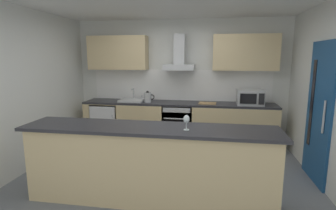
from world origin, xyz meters
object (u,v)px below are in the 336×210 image
(oven, at_px, (178,124))
(sink, at_px, (132,100))
(microwave, at_px, (250,97))
(wine_glass, at_px, (186,120))
(refrigerator, at_px, (108,122))
(chopping_board, at_px, (207,103))
(kettle, at_px, (148,97))
(range_hood, at_px, (179,59))

(oven, bearing_deg, sink, 179.36)
(microwave, distance_m, wine_glass, 2.51)
(microwave, xyz_separation_m, wine_glass, (-1.03, -2.29, 0.05))
(oven, xyz_separation_m, sink, (-0.99, 0.01, 0.47))
(refrigerator, bearing_deg, oven, 0.10)
(oven, xyz_separation_m, chopping_board, (0.59, -0.02, 0.45))
(microwave, bearing_deg, oven, 178.87)
(sink, bearing_deg, wine_glass, -59.52)
(kettle, relative_size, chopping_board, 0.85)
(oven, relative_size, kettle, 2.77)
(refrigerator, height_order, chopping_board, chopping_board)
(range_hood, relative_size, chopping_board, 2.12)
(kettle, height_order, chopping_board, kettle)
(microwave, bearing_deg, kettle, -179.84)
(range_hood, xyz_separation_m, chopping_board, (0.59, -0.15, -0.88))
(kettle, bearing_deg, sink, 172.75)
(oven, xyz_separation_m, range_hood, (0.00, 0.13, 1.33))
(microwave, relative_size, sink, 1.00)
(microwave, height_order, range_hood, range_hood)
(oven, distance_m, sink, 1.09)
(wine_glass, relative_size, chopping_board, 0.52)
(range_hood, bearing_deg, microwave, -6.36)
(oven, xyz_separation_m, microwave, (1.41, -0.03, 0.59))
(sink, relative_size, wine_glass, 2.81)
(kettle, relative_size, range_hood, 0.40)
(microwave, bearing_deg, refrigerator, 179.51)
(microwave, height_order, wine_glass, microwave)
(wine_glass, height_order, chopping_board, wine_glass)
(wine_glass, bearing_deg, range_hood, 98.92)
(sink, height_order, chopping_board, sink)
(refrigerator, bearing_deg, wine_glass, -50.27)
(oven, xyz_separation_m, wine_glass, (0.38, -2.32, 0.64))
(oven, distance_m, wine_glass, 2.44)
(sink, xyz_separation_m, kettle, (0.35, -0.04, 0.08))
(wine_glass, bearing_deg, chopping_board, 84.79)
(range_hood, height_order, wine_glass, range_hood)
(oven, relative_size, range_hood, 1.11)
(oven, relative_size, chopping_board, 2.35)
(oven, height_order, refrigerator, oven)
(oven, bearing_deg, refrigerator, -179.90)
(chopping_board, bearing_deg, refrigerator, 179.44)
(microwave, xyz_separation_m, kettle, (-2.05, -0.01, -0.04))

